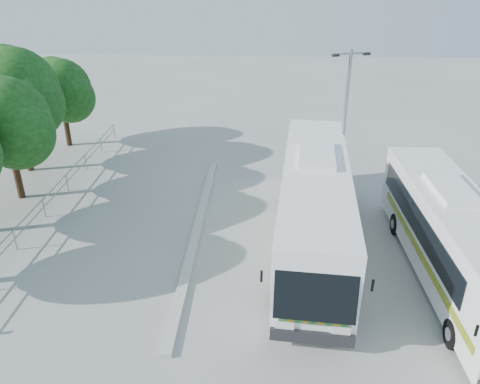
{
  "coord_description": "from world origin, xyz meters",
  "views": [
    {
      "loc": [
        0.57,
        -16.95,
        11.2
      ],
      "look_at": [
        -0.31,
        2.62,
        1.76
      ],
      "focal_mm": 35.0,
      "sensor_mm": 36.0,
      "label": 1
    }
  ],
  "objects_px": {
    "coach_main": "(314,203)",
    "lamppost": "(344,123)",
    "coach_adjacent": "(453,238)",
    "tree_far_c": "(7,121)",
    "tree_far_e": "(62,90)",
    "tree_far_d": "(16,92)"
  },
  "relations": [
    {
      "from": "tree_far_e",
      "to": "coach_adjacent",
      "type": "height_order",
      "value": "tree_far_e"
    },
    {
      "from": "tree_far_c",
      "to": "tree_far_e",
      "type": "height_order",
      "value": "tree_far_c"
    },
    {
      "from": "coach_main",
      "to": "lamppost",
      "type": "height_order",
      "value": "lamppost"
    },
    {
      "from": "coach_adjacent",
      "to": "lamppost",
      "type": "height_order",
      "value": "lamppost"
    },
    {
      "from": "tree_far_d",
      "to": "tree_far_c",
      "type": "bearing_deg",
      "value": -72.17
    },
    {
      "from": "lamppost",
      "to": "coach_adjacent",
      "type": "bearing_deg",
      "value": -80.74
    },
    {
      "from": "tree_far_c",
      "to": "coach_main",
      "type": "height_order",
      "value": "tree_far_c"
    },
    {
      "from": "tree_far_d",
      "to": "tree_far_e",
      "type": "height_order",
      "value": "tree_far_d"
    },
    {
      "from": "tree_far_c",
      "to": "lamppost",
      "type": "relative_size",
      "value": 0.83
    },
    {
      "from": "tree_far_c",
      "to": "tree_far_e",
      "type": "relative_size",
      "value": 1.1
    },
    {
      "from": "tree_far_c",
      "to": "lamppost",
      "type": "height_order",
      "value": "lamppost"
    },
    {
      "from": "tree_far_d",
      "to": "tree_far_e",
      "type": "relative_size",
      "value": 1.24
    },
    {
      "from": "tree_far_e",
      "to": "coach_main",
      "type": "distance_m",
      "value": 19.89
    },
    {
      "from": "lamppost",
      "to": "coach_main",
      "type": "bearing_deg",
      "value": -129.53
    },
    {
      "from": "tree_far_c",
      "to": "lamppost",
      "type": "bearing_deg",
      "value": 0.97
    },
    {
      "from": "coach_adjacent",
      "to": "tree_far_e",
      "type": "bearing_deg",
      "value": 144.87
    },
    {
      "from": "tree_far_e",
      "to": "coach_main",
      "type": "relative_size",
      "value": 0.43
    },
    {
      "from": "tree_far_d",
      "to": "coach_main",
      "type": "relative_size",
      "value": 0.54
    },
    {
      "from": "coach_main",
      "to": "lamppost",
      "type": "xyz_separation_m",
      "value": [
        1.73,
        4.31,
        2.27
      ]
    },
    {
      "from": "tree_far_d",
      "to": "coach_adjacent",
      "type": "distance_m",
      "value": 23.78
    },
    {
      "from": "tree_far_d",
      "to": "coach_adjacent",
      "type": "relative_size",
      "value": 0.61
    },
    {
      "from": "tree_far_d",
      "to": "lamppost",
      "type": "bearing_deg",
      "value": -10.74
    }
  ]
}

